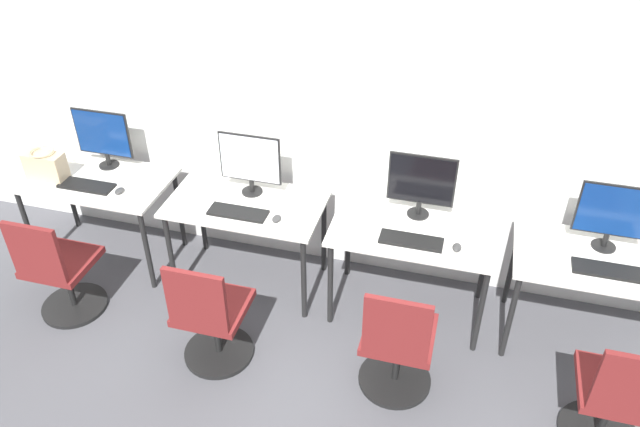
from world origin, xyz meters
The scene contains 22 objects.
ground_plane centered at (0.00, 0.00, 0.00)m, with size 20.00×20.00×0.00m, color #4C4C51.
wall_back centered at (0.00, 0.78, 1.40)m, with size 12.00×0.05×2.80m.
desk_far_left centered at (-1.85, 0.33, 0.66)m, with size 1.14×0.65×0.75m.
monitor_far_left centered at (-1.85, 0.53, 1.01)m, with size 0.46×0.16×0.48m.
keyboard_far_left centered at (-1.85, 0.20, 0.76)m, with size 0.42×0.15×0.02m.
mouse_far_left centered at (-1.57, 0.20, 0.76)m, with size 0.06×0.09×0.03m.
office_chair_far_left centered at (-1.80, -0.37, 0.37)m, with size 0.48×0.48×0.90m.
desk_left centered at (-0.62, 0.33, 0.66)m, with size 1.14×0.65×0.75m.
monitor_left centered at (-0.62, 0.47, 1.01)m, with size 0.46×0.16×0.48m.
keyboard_left centered at (-0.62, 0.18, 0.76)m, with size 0.42×0.15×0.02m.
mouse_left centered at (-0.33, 0.17, 0.76)m, with size 0.06×0.09×0.03m.
office_chair_left centered at (-0.57, -0.51, 0.37)m, with size 0.48×0.48×0.90m.
desk_right centered at (0.62, 0.33, 0.66)m, with size 1.14×0.65×0.75m.
monitor_right centered at (0.62, 0.51, 1.01)m, with size 0.46×0.16×0.48m.
keyboard_right centered at (0.62, 0.18, 0.76)m, with size 0.42×0.15×0.02m.
mouse_right centered at (0.92, 0.18, 0.76)m, with size 0.06×0.09×0.03m.
office_chair_right centered at (0.65, -0.43, 0.37)m, with size 0.48×0.48×0.90m.
desk_far_right centered at (1.85, 0.33, 0.66)m, with size 1.14×0.65×0.75m.
monitor_far_right centered at (1.85, 0.46, 1.01)m, with size 0.46×0.16×0.48m.
keyboard_far_right centered at (1.85, 0.20, 0.76)m, with size 0.42×0.15×0.02m.
office_chair_far_right centered at (1.92, -0.51, 0.37)m, with size 0.48×0.48×0.90m.
handbag centered at (-2.19, 0.23, 0.86)m, with size 0.30×0.18×0.25m.
Camera 1 is at (0.90, -3.14, 3.31)m, focal length 35.00 mm.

